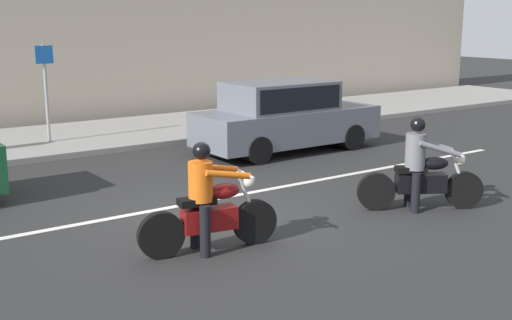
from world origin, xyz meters
TOP-DOWN VIEW (x-y plane):
  - ground_plane at (0.00, 0.00)m, footprint 80.00×80.00m
  - sidewalk_slab at (0.00, 8.00)m, footprint 40.00×4.40m
  - lane_marking_stripe at (-0.61, 0.90)m, footprint 18.00×0.14m
  - motorcycle_with_rider_orange_stripe at (-0.91, -1.33)m, footprint 2.06×0.75m
  - motorcycle_with_rider_gray at (3.10, -1.65)m, footprint 1.92×1.24m
  - parked_sedan_slate_gray at (4.23, 3.59)m, footprint 4.61×1.82m
  - street_sign_post at (-0.26, 7.47)m, footprint 0.44×0.08m

SIDE VIEW (x-z plane):
  - ground_plane at x=0.00m, z-range 0.00..0.00m
  - lane_marking_stripe at x=-0.61m, z-range 0.00..0.01m
  - sidewalk_slab at x=0.00m, z-range 0.00..0.14m
  - motorcycle_with_rider_gray at x=3.10m, z-range -0.15..1.44m
  - motorcycle_with_rider_orange_stripe at x=-0.91m, z-range -0.14..1.44m
  - parked_sedan_slate_gray at x=4.23m, z-range 0.02..1.74m
  - street_sign_post at x=-0.26m, z-range 0.40..2.83m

